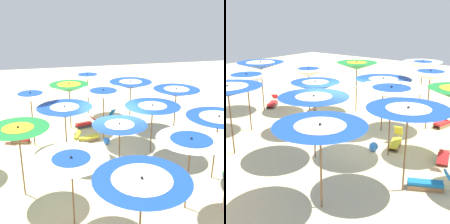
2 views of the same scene
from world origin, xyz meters
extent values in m
cube|color=beige|center=(0.00, 0.00, -0.02)|extent=(40.48, 40.48, 0.04)
cylinder|color=brown|center=(3.20, -2.01, 1.14)|extent=(0.05, 0.05, 2.29)
cone|color=white|center=(3.20, -2.01, 2.29)|extent=(2.22, 2.22, 0.37)
cone|color=#1947B2|center=(3.20, -2.01, 2.39)|extent=(1.08, 1.08, 0.18)
sphere|color=black|center=(3.20, -2.01, 2.50)|extent=(0.07, 0.07, 0.07)
cylinder|color=brown|center=(6.14, -0.42, 1.07)|extent=(0.05, 0.05, 2.14)
cone|color=white|center=(6.14, -0.42, 2.14)|extent=(1.95, 1.95, 0.44)
cone|color=#1947B2|center=(6.14, -0.42, 2.26)|extent=(0.96, 0.96, 0.22)
sphere|color=black|center=(6.14, -0.42, 2.39)|extent=(0.07, 0.07, 0.07)
cylinder|color=brown|center=(-1.72, -3.43, 1.10)|extent=(0.05, 0.05, 2.19)
cone|color=#1947B2|center=(-1.72, -3.43, 2.19)|extent=(2.17, 2.17, 0.37)
cone|color=white|center=(-1.72, -3.43, 2.28)|extent=(1.16, 1.16, 0.20)
sphere|color=black|center=(-1.72, -3.43, 2.41)|extent=(0.07, 0.07, 0.07)
cylinder|color=brown|center=(-0.02, -2.01, 1.11)|extent=(0.05, 0.05, 2.21)
cone|color=white|center=(-0.02, -2.01, 2.21)|extent=(2.26, 2.26, 0.37)
cone|color=#1947B2|center=(-0.02, -2.01, 2.30)|extent=(1.25, 1.25, 0.21)
sphere|color=black|center=(-0.02, -2.01, 2.43)|extent=(0.07, 0.07, 0.07)
cylinder|color=brown|center=(1.85, -0.64, 0.99)|extent=(0.05, 0.05, 1.98)
cone|color=#1947B2|center=(1.85, -0.64, 1.98)|extent=(2.23, 2.23, 0.45)
cone|color=white|center=(1.85, -0.64, 2.09)|extent=(1.16, 1.16, 0.23)
sphere|color=black|center=(1.85, -0.64, 2.23)|extent=(0.07, 0.07, 0.07)
cylinder|color=brown|center=(3.48, 1.78, 1.13)|extent=(0.05, 0.05, 2.25)
cone|color=#1E8C38|center=(3.48, 1.78, 2.25)|extent=(1.96, 1.96, 0.35)
cone|color=yellow|center=(3.48, 1.78, 2.35)|extent=(0.98, 0.98, 0.18)
sphere|color=black|center=(3.48, 1.78, 2.46)|extent=(0.07, 0.07, 0.07)
cylinder|color=brown|center=(-3.68, -2.17, 1.01)|extent=(0.05, 0.05, 2.01)
cone|color=#1947B2|center=(-3.68, -2.17, 2.01)|extent=(2.25, 2.25, 0.38)
cone|color=white|center=(-3.68, -2.17, 2.10)|extent=(1.23, 1.23, 0.21)
sphere|color=black|center=(-3.68, -2.17, 2.23)|extent=(0.07, 0.07, 0.07)
cylinder|color=brown|center=(-1.70, -0.16, 0.98)|extent=(0.05, 0.05, 1.97)
cone|color=#1947B2|center=(-1.70, -0.16, 1.97)|extent=(2.30, 2.30, 0.36)
cone|color=white|center=(-1.70, -0.16, 2.06)|extent=(1.19, 1.19, 0.18)
sphere|color=black|center=(-1.70, -0.16, 2.18)|extent=(0.07, 0.07, 0.07)
cylinder|color=brown|center=(0.10, 1.42, 0.95)|extent=(0.05, 0.05, 1.91)
cone|color=#1947B2|center=(0.10, 1.42, 1.91)|extent=(1.95, 1.95, 0.38)
cone|color=white|center=(0.10, 1.42, 2.00)|extent=(1.04, 1.04, 0.21)
sphere|color=black|center=(0.10, 1.42, 2.13)|extent=(0.07, 0.07, 0.07)
cylinder|color=brown|center=(2.01, 3.60, 0.97)|extent=(0.05, 0.05, 1.94)
cone|color=white|center=(2.01, 3.60, 1.94)|extent=(2.07, 2.07, 0.41)
cone|color=#1947B2|center=(2.01, 3.60, 2.05)|extent=(1.06, 1.06, 0.21)
sphere|color=black|center=(2.01, 3.60, 2.18)|extent=(0.07, 0.07, 0.07)
cylinder|color=brown|center=(-3.22, 2.27, 1.12)|extent=(0.05, 0.05, 2.23)
cone|color=#1947B2|center=(-3.22, 2.27, 2.23)|extent=(2.26, 2.26, 0.34)
cone|color=white|center=(-3.22, 2.27, 2.31)|extent=(1.35, 1.35, 0.20)
sphere|color=black|center=(-3.22, 2.27, 2.43)|extent=(0.07, 0.07, 0.07)
cylinder|color=brown|center=(-1.46, 3.66, 1.08)|extent=(0.05, 0.05, 2.15)
cone|color=white|center=(-1.46, 3.66, 2.15)|extent=(2.05, 2.05, 0.45)
cone|color=#1947B2|center=(-1.46, 3.66, 2.25)|extent=(1.23, 1.23, 0.27)
sphere|color=black|center=(-1.46, 3.66, 2.40)|extent=(0.07, 0.07, 0.07)
cylinder|color=brown|center=(0.64, 5.44, 1.13)|extent=(0.05, 0.05, 2.26)
cone|color=#1947B2|center=(0.64, 5.44, 2.26)|extent=(2.22, 2.22, 0.35)
cone|color=white|center=(0.64, 5.44, 2.33)|extent=(1.37, 1.37, 0.22)
sphere|color=black|center=(0.64, 5.44, 2.46)|extent=(0.07, 0.07, 0.07)
cube|color=olive|center=(-1.40, -3.95, 0.07)|extent=(0.48, 0.87, 0.14)
cube|color=olive|center=(-1.15, -3.82, 0.07)|extent=(0.48, 0.87, 0.14)
cube|color=#1972B7|center=(-1.28, -3.89, 0.19)|extent=(0.70, 0.99, 0.10)
cube|color=#1972B7|center=(-0.99, -4.43, 0.42)|extent=(0.39, 0.40, 0.40)
cube|color=#333338|center=(0.67, -3.52, 0.07)|extent=(0.81, 0.26, 0.14)
cube|color=#333338|center=(0.75, -3.83, 0.07)|extent=(0.81, 0.26, 0.14)
cube|color=red|center=(0.71, -3.68, 0.19)|extent=(0.89, 0.54, 0.10)
cube|color=red|center=(0.15, -3.83, 0.36)|extent=(0.44, 0.41, 0.28)
cube|color=#333338|center=(1.40, 5.47, 0.07)|extent=(0.74, 0.50, 0.14)
cube|color=#333338|center=(1.23, 5.74, 0.07)|extent=(0.74, 0.50, 0.14)
cube|color=red|center=(1.31, 5.60, 0.19)|extent=(0.90, 0.74, 0.10)
cube|color=red|center=(1.83, 5.94, 0.39)|extent=(0.52, 0.50, 0.34)
cube|color=olive|center=(0.75, -2.05, 0.07)|extent=(0.90, 0.31, 0.14)
cube|color=olive|center=(0.66, -1.75, 0.07)|extent=(0.90, 0.31, 0.14)
cube|color=yellow|center=(0.70, -1.90, 0.19)|extent=(0.98, 0.57, 0.10)
cube|color=yellow|center=(1.27, -1.72, 0.44)|extent=(0.38, 0.39, 0.43)
cube|color=olive|center=(3.81, -2.63, 0.07)|extent=(0.79, 0.22, 0.14)
cube|color=olive|center=(3.89, -2.31, 0.07)|extent=(0.79, 0.22, 0.14)
cube|color=red|center=(3.85, -2.47, 0.19)|extent=(0.86, 0.51, 0.10)
sphere|color=#337FE5|center=(-0.03, -1.43, 0.16)|extent=(0.32, 0.32, 0.32)
camera|label=1|loc=(2.56, 10.83, 6.01)|focal=47.95mm
camera|label=2|loc=(-8.66, -6.62, 4.68)|focal=49.22mm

